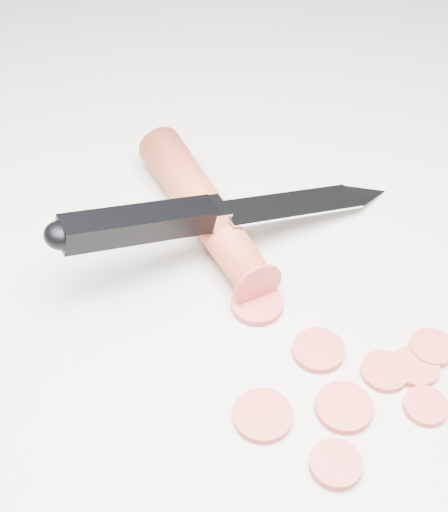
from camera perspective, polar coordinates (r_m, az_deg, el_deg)
ground at (r=0.52m, az=4.27°, el=-5.27°), size 2.40×2.40×0.00m
carrot at (r=0.58m, az=-1.62°, el=3.82°), size 0.07×0.19×0.03m
carrot_slice_0 at (r=0.48m, az=3.11°, el=-12.63°), size 0.04×0.04×0.01m
carrot_slice_1 at (r=0.46m, az=8.94°, el=-16.14°), size 0.03×0.03×0.01m
carrot_slice_2 at (r=0.48m, az=9.57°, el=-11.86°), size 0.04×0.04×0.01m
carrot_slice_3 at (r=0.51m, az=15.03°, el=-8.57°), size 0.03×0.03×0.01m
carrot_slice_4 at (r=0.51m, az=7.56°, el=-7.48°), size 0.04×0.04×0.01m
carrot_slice_5 at (r=0.53m, az=2.65°, el=-3.85°), size 0.04×0.04×0.01m
carrot_slice_6 at (r=0.52m, az=16.26°, el=-7.08°), size 0.03×0.03×0.01m
carrot_slice_7 at (r=0.51m, az=12.74°, el=-8.98°), size 0.03×0.03×0.01m
carrot_slice_8 at (r=0.50m, az=15.84°, el=-11.49°), size 0.03×0.03×0.01m
kitchen_knife at (r=0.55m, az=0.88°, el=4.02°), size 0.29×0.10×0.08m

